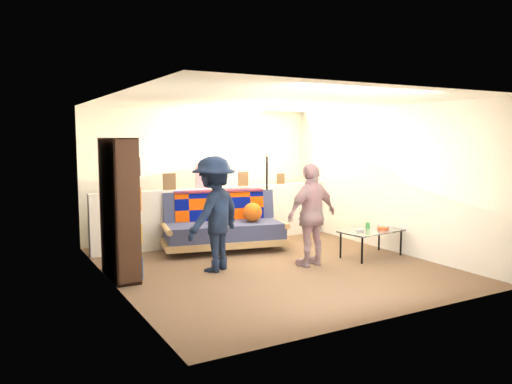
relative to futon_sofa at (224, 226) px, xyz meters
The scene contains 10 objects.
ground 1.33m from the futon_sofa, 83.92° to the right, with size 5.00×5.00×0.00m, color brown.
room_shell 1.50m from the futon_sofa, 80.35° to the right, with size 4.60×5.05×2.45m.
half_wall_ledge 0.56m from the futon_sofa, 75.99° to the left, with size 4.45×0.15×1.00m, color silver.
ledge_decor 0.93m from the futon_sofa, 100.05° to the left, with size 2.97×0.02×0.45m.
futon_sofa is the anchor object (origin of this frame).
bookshelf 2.18m from the futon_sofa, 156.37° to the right, with size 0.31×0.94×1.88m.
coffee_table 2.41m from the futon_sofa, 41.20° to the right, with size 1.07×0.67×0.52m.
floor_lamp 1.22m from the futon_sofa, ahead, with size 0.33×0.31×1.68m.
person_left 1.39m from the futon_sofa, 121.28° to the right, with size 1.05×0.60×1.62m, color black.
person_right 1.75m from the futon_sofa, 66.80° to the right, with size 0.88×0.37×1.51m, color pink.
Camera 1 is at (-3.67, -6.22, 1.88)m, focal length 35.00 mm.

